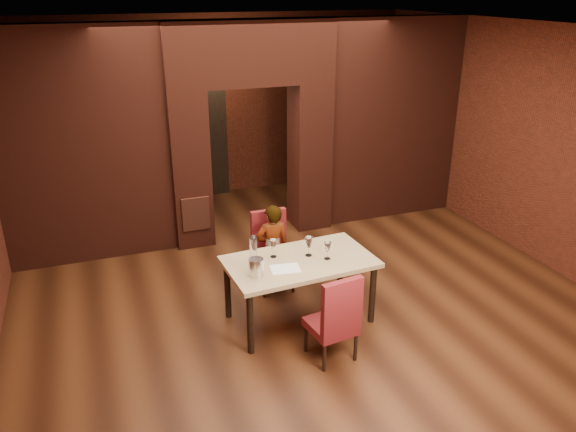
{
  "coord_description": "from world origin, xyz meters",
  "views": [
    {
      "loc": [
        -2.31,
        -5.83,
        3.65
      ],
      "look_at": [
        -0.15,
        0.0,
        1.07
      ],
      "focal_mm": 35.0,
      "sensor_mm": 36.0,
      "label": 1
    }
  ],
  "objects_px": {
    "chair_far": "(274,252)",
    "wine_glass_a": "(273,248)",
    "wine_glass_c": "(327,250)",
    "dining_table": "(299,290)",
    "person_seated": "(272,249)",
    "chair_near": "(331,315)",
    "water_bottle": "(253,250)",
    "potted_plant": "(306,259)",
    "wine_bucket": "(256,267)",
    "wine_glass_b": "(309,246)"
  },
  "relations": [
    {
      "from": "person_seated",
      "to": "water_bottle",
      "type": "distance_m",
      "value": 0.88
    },
    {
      "from": "chair_far",
      "to": "water_bottle",
      "type": "height_order",
      "value": "water_bottle"
    },
    {
      "from": "person_seated",
      "to": "water_bottle",
      "type": "bearing_deg",
      "value": 57.8
    },
    {
      "from": "chair_near",
      "to": "potted_plant",
      "type": "height_order",
      "value": "chair_near"
    },
    {
      "from": "wine_glass_b",
      "to": "potted_plant",
      "type": "bearing_deg",
      "value": 69.51
    },
    {
      "from": "wine_bucket",
      "to": "potted_plant",
      "type": "height_order",
      "value": "wine_bucket"
    },
    {
      "from": "wine_glass_c",
      "to": "water_bottle",
      "type": "distance_m",
      "value": 0.83
    },
    {
      "from": "person_seated",
      "to": "wine_glass_c",
      "type": "relative_size",
      "value": 5.6
    },
    {
      "from": "wine_glass_a",
      "to": "wine_glass_c",
      "type": "distance_m",
      "value": 0.61
    },
    {
      "from": "wine_bucket",
      "to": "potted_plant",
      "type": "bearing_deg",
      "value": 48.65
    },
    {
      "from": "water_bottle",
      "to": "potted_plant",
      "type": "xyz_separation_m",
      "value": [
        1.0,
        0.93,
        -0.73
      ]
    },
    {
      "from": "person_seated",
      "to": "wine_glass_b",
      "type": "height_order",
      "value": "person_seated"
    },
    {
      "from": "chair_far",
      "to": "person_seated",
      "type": "bearing_deg",
      "value": -125.46
    },
    {
      "from": "wine_glass_c",
      "to": "potted_plant",
      "type": "xyz_separation_m",
      "value": [
        0.19,
        1.1,
        -0.67
      ]
    },
    {
      "from": "chair_near",
      "to": "wine_glass_c",
      "type": "distance_m",
      "value": 0.83
    },
    {
      "from": "wine_glass_a",
      "to": "water_bottle",
      "type": "height_order",
      "value": "water_bottle"
    },
    {
      "from": "dining_table",
      "to": "person_seated",
      "type": "xyz_separation_m",
      "value": [
        -0.07,
        0.76,
        0.2
      ]
    },
    {
      "from": "dining_table",
      "to": "wine_glass_b",
      "type": "height_order",
      "value": "wine_glass_b"
    },
    {
      "from": "chair_far",
      "to": "wine_glass_a",
      "type": "height_order",
      "value": "chair_far"
    },
    {
      "from": "wine_glass_b",
      "to": "dining_table",
      "type": "bearing_deg",
      "value": -153.43
    },
    {
      "from": "dining_table",
      "to": "wine_bucket",
      "type": "xyz_separation_m",
      "value": [
        -0.57,
        -0.18,
        0.49
      ]
    },
    {
      "from": "chair_near",
      "to": "wine_glass_a",
      "type": "bearing_deg",
      "value": -79.87
    },
    {
      "from": "wine_glass_c",
      "to": "water_bottle",
      "type": "height_order",
      "value": "water_bottle"
    },
    {
      "from": "dining_table",
      "to": "wine_glass_c",
      "type": "distance_m",
      "value": 0.58
    },
    {
      "from": "chair_far",
      "to": "wine_glass_a",
      "type": "bearing_deg",
      "value": -109.36
    },
    {
      "from": "dining_table",
      "to": "water_bottle",
      "type": "distance_m",
      "value": 0.76
    },
    {
      "from": "chair_far",
      "to": "water_bottle",
      "type": "bearing_deg",
      "value": -124.15
    },
    {
      "from": "dining_table",
      "to": "wine_bucket",
      "type": "distance_m",
      "value": 0.77
    },
    {
      "from": "dining_table",
      "to": "wine_glass_a",
      "type": "height_order",
      "value": "wine_glass_a"
    },
    {
      "from": "chair_far",
      "to": "wine_bucket",
      "type": "distance_m",
      "value": 1.18
    },
    {
      "from": "chair_far",
      "to": "person_seated",
      "type": "height_order",
      "value": "person_seated"
    },
    {
      "from": "potted_plant",
      "to": "wine_glass_c",
      "type": "bearing_deg",
      "value": -99.77
    },
    {
      "from": "chair_far",
      "to": "person_seated",
      "type": "relative_size",
      "value": 0.87
    },
    {
      "from": "dining_table",
      "to": "potted_plant",
      "type": "xyz_separation_m",
      "value": [
        0.49,
        1.02,
        -0.18
      ]
    },
    {
      "from": "dining_table",
      "to": "wine_bucket",
      "type": "relative_size",
      "value": 8.38
    },
    {
      "from": "wine_bucket",
      "to": "water_bottle",
      "type": "relative_size",
      "value": 0.58
    },
    {
      "from": "water_bottle",
      "to": "potted_plant",
      "type": "distance_m",
      "value": 1.55
    },
    {
      "from": "chair_far",
      "to": "chair_near",
      "type": "bearing_deg",
      "value": -87.31
    },
    {
      "from": "wine_glass_c",
      "to": "dining_table",
      "type": "bearing_deg",
      "value": 164.33
    },
    {
      "from": "wine_glass_b",
      "to": "wine_glass_c",
      "type": "distance_m",
      "value": 0.22
    },
    {
      "from": "person_seated",
      "to": "wine_glass_a",
      "type": "relative_size",
      "value": 5.47
    },
    {
      "from": "person_seated",
      "to": "wine_glass_c",
      "type": "bearing_deg",
      "value": 115.14
    },
    {
      "from": "dining_table",
      "to": "chair_near",
      "type": "xyz_separation_m",
      "value": [
        0.05,
        -0.77,
        0.11
      ]
    },
    {
      "from": "wine_glass_c",
      "to": "chair_far",
      "type": "bearing_deg",
      "value": 110.91
    },
    {
      "from": "wine_glass_b",
      "to": "wine_bucket",
      "type": "relative_size",
      "value": 1.16
    },
    {
      "from": "dining_table",
      "to": "wine_bucket",
      "type": "bearing_deg",
      "value": -165.47
    },
    {
      "from": "wine_glass_c",
      "to": "wine_bucket",
      "type": "relative_size",
      "value": 1.06
    },
    {
      "from": "chair_near",
      "to": "wine_glass_c",
      "type": "height_order",
      "value": "chair_near"
    },
    {
      "from": "person_seated",
      "to": "wine_bucket",
      "type": "relative_size",
      "value": 5.92
    },
    {
      "from": "chair_near",
      "to": "wine_glass_a",
      "type": "height_order",
      "value": "chair_near"
    }
  ]
}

